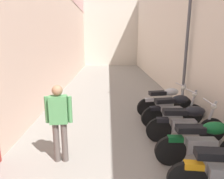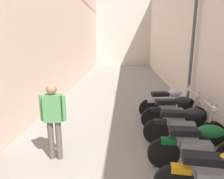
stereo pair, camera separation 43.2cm
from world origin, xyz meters
TOP-DOWN VIEW (x-y plane):
  - ground_plane at (0.00, 7.96)m, footprint 35.93×35.93m
  - building_right at (2.69, 9.96)m, footprint 0.45×19.93m
  - building_far_end at (0.00, 20.93)m, footprint 7.98×2.00m
  - motorcycle_fourth at (1.55, 3.74)m, footprint 1.85×0.58m
  - motorcycle_fifth at (1.55, 4.67)m, footprint 1.85×0.58m
  - motorcycle_sixth at (1.55, 5.61)m, footprint 1.84×0.58m
  - motorcycle_seventh at (1.55, 6.44)m, footprint 1.84×0.58m
  - pedestrian_mid_alley at (-1.23, 3.94)m, footprint 0.52×0.23m
  - street_lamp at (2.24, 7.14)m, footprint 0.79×0.18m

SIDE VIEW (x-z plane):
  - ground_plane at x=0.00m, z-range 0.00..0.00m
  - motorcycle_fourth at x=1.55m, z-range -0.02..1.02m
  - motorcycle_fifth at x=1.55m, z-range -0.02..1.02m
  - motorcycle_sixth at x=1.55m, z-range -0.02..1.02m
  - motorcycle_seventh at x=1.55m, z-range -0.02..1.02m
  - pedestrian_mid_alley at x=-1.23m, z-range 0.13..1.70m
  - street_lamp at x=2.24m, z-range 0.39..4.77m
  - building_right at x=2.69m, z-range 0.00..5.95m
  - building_far_end at x=0.00m, z-range 0.00..6.11m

